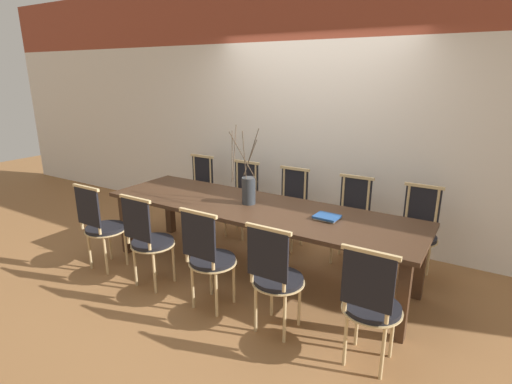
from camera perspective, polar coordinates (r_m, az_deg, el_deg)
ground_plane at (r=4.33m, az=0.00°, el=-11.30°), size 16.00×16.00×0.00m
wall_rear at (r=5.01m, az=8.11°, el=11.58°), size 12.00×0.06×3.20m
dining_table at (r=4.06m, az=0.00°, el=-3.06°), size 3.31×0.94×0.74m
chair_near_leftend at (r=4.49m, az=-21.30°, el=-4.28°), size 0.43×0.43×0.95m
chair_near_left at (r=3.98m, az=-15.13°, el=-6.35°), size 0.43×0.43×0.95m
chair_near_center at (r=3.52m, az=-6.76°, el=-9.00°), size 0.43×0.43×0.95m
chair_near_right at (r=3.19m, az=2.77°, el=-11.74°), size 0.43×0.43×0.95m
chair_near_rightend at (r=2.95m, az=16.04°, el=-14.94°), size 0.43×0.43×0.95m
chair_far_leftend at (r=5.52m, az=-8.35°, el=0.53°), size 0.43×0.43×0.95m
chair_far_left at (r=5.10m, az=-2.10°, el=-0.65°), size 0.43×0.43×0.95m
chair_far_center at (r=4.77m, az=4.79°, el=-1.93°), size 0.43×0.43×0.95m
chair_far_right at (r=4.50m, az=13.36°, el=-3.49°), size 0.43×0.43×0.95m
chair_far_rightend at (r=4.36m, az=22.04°, el=-4.98°), size 0.43×0.43×0.95m
vase_centerpiece at (r=4.08m, az=-1.08°, el=0.36°), size 0.41×0.33×0.79m
book_stack at (r=3.74m, az=10.06°, el=-3.56°), size 0.23×0.20×0.03m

